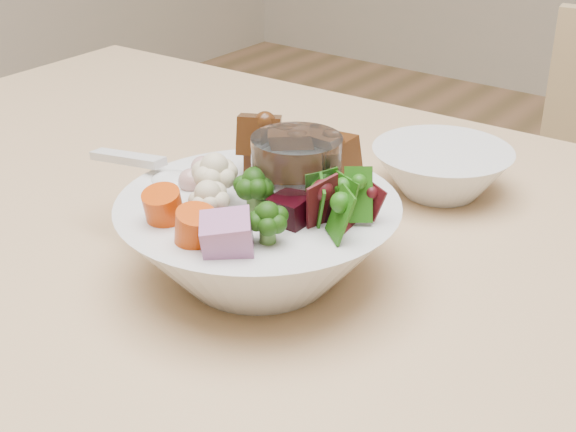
% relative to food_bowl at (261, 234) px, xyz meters
% --- Properties ---
extents(food_bowl, '(0.24, 0.24, 0.13)m').
position_rel_food_bowl_xyz_m(food_bowl, '(0.00, 0.00, 0.00)').
color(food_bowl, silver).
rests_on(food_bowl, dining_table).
extents(soup_spoon, '(0.13, 0.04, 0.03)m').
position_rel_food_bowl_xyz_m(soup_spoon, '(-0.10, -0.01, 0.03)').
color(soup_spoon, silver).
rests_on(soup_spoon, food_bowl).
extents(water_glass, '(0.07, 0.07, 0.13)m').
position_rel_food_bowl_xyz_m(water_glass, '(0.02, 0.02, 0.02)').
color(water_glass, white).
rests_on(water_glass, dining_table).
extents(side_bowl, '(0.15, 0.15, 0.05)m').
position_rel_food_bowl_xyz_m(side_bowl, '(0.04, 0.25, -0.02)').
color(side_bowl, silver).
rests_on(side_bowl, dining_table).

